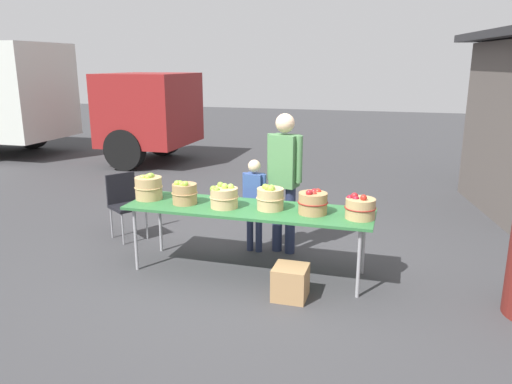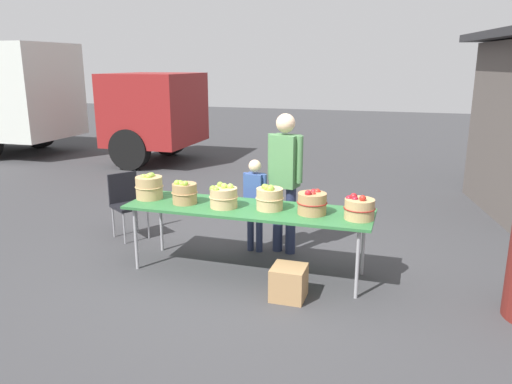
{
  "view_description": "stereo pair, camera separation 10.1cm",
  "coord_description": "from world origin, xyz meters",
  "px_view_note": "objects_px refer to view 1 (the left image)",
  "views": [
    {
      "loc": [
        1.53,
        -4.94,
        2.28
      ],
      "look_at": [
        0.0,
        0.3,
        0.85
      ],
      "focal_mm": 34.79,
      "sensor_mm": 36.0,
      "label": 1
    },
    {
      "loc": [
        1.63,
        -4.92,
        2.28
      ],
      "look_at": [
        0.0,
        0.3,
        0.85
      ],
      "focal_mm": 34.79,
      "sensor_mm": 36.0,
      "label": 2
    }
  ],
  "objects_px": {
    "apple_basket_green_1": "(184,193)",
    "apple_basket_green_2": "(224,197)",
    "apple_basket_green_0": "(149,187)",
    "folding_chair": "(125,201)",
    "vendor_adult": "(284,173)",
    "produce_crate": "(290,282)",
    "apple_basket_red_0": "(313,202)",
    "box_truck": "(17,96)",
    "child_customer": "(254,198)",
    "apple_basket_red_1": "(360,208)",
    "apple_basket_green_3": "(270,198)",
    "market_table": "(248,211)"
  },
  "relations": [
    {
      "from": "vendor_adult",
      "to": "produce_crate",
      "type": "distance_m",
      "value": 1.51
    },
    {
      "from": "market_table",
      "to": "child_customer",
      "type": "distance_m",
      "value": 0.64
    },
    {
      "from": "apple_basket_green_0",
      "to": "apple_basket_green_2",
      "type": "relative_size",
      "value": 1.03
    },
    {
      "from": "market_table",
      "to": "produce_crate",
      "type": "xyz_separation_m",
      "value": [
        0.59,
        -0.5,
        -0.55
      ]
    },
    {
      "from": "apple_basket_green_2",
      "to": "apple_basket_red_0",
      "type": "bearing_deg",
      "value": 2.94
    },
    {
      "from": "apple_basket_green_3",
      "to": "folding_chair",
      "type": "distance_m",
      "value": 2.27
    },
    {
      "from": "apple_basket_green_0",
      "to": "apple_basket_green_3",
      "type": "distance_m",
      "value": 1.45
    },
    {
      "from": "apple_basket_green_0",
      "to": "apple_basket_green_3",
      "type": "height_order",
      "value": "apple_basket_green_0"
    },
    {
      "from": "apple_basket_green_2",
      "to": "apple_basket_green_3",
      "type": "xyz_separation_m",
      "value": [
        0.5,
        0.07,
        0.0
      ]
    },
    {
      "from": "produce_crate",
      "to": "apple_basket_red_0",
      "type": "bearing_deg",
      "value": 75.97
    },
    {
      "from": "folding_chair",
      "to": "apple_basket_green_1",
      "type": "bearing_deg",
      "value": -86.44
    },
    {
      "from": "market_table",
      "to": "apple_basket_red_1",
      "type": "xyz_separation_m",
      "value": [
        1.19,
        -0.05,
        0.15
      ]
    },
    {
      "from": "market_table",
      "to": "apple_basket_green_1",
      "type": "xyz_separation_m",
      "value": [
        -0.73,
        -0.05,
        0.16
      ]
    },
    {
      "from": "apple_basket_green_1",
      "to": "box_truck",
      "type": "height_order",
      "value": "box_truck"
    },
    {
      "from": "apple_basket_green_0",
      "to": "folding_chair",
      "type": "relative_size",
      "value": 0.38
    },
    {
      "from": "apple_basket_green_3",
      "to": "apple_basket_red_1",
      "type": "distance_m",
      "value": 0.95
    },
    {
      "from": "apple_basket_green_1",
      "to": "apple_basket_green_2",
      "type": "bearing_deg",
      "value": -2.11
    },
    {
      "from": "vendor_adult",
      "to": "child_customer",
      "type": "distance_m",
      "value": 0.48
    },
    {
      "from": "folding_chair",
      "to": "apple_basket_red_0",
      "type": "bearing_deg",
      "value": -70.2
    },
    {
      "from": "market_table",
      "to": "apple_basket_green_3",
      "type": "bearing_deg",
      "value": 0.85
    },
    {
      "from": "apple_basket_red_0",
      "to": "box_truck",
      "type": "xyz_separation_m",
      "value": [
        -8.35,
        5.39,
        0.62
      ]
    },
    {
      "from": "apple_basket_red_0",
      "to": "box_truck",
      "type": "height_order",
      "value": "box_truck"
    },
    {
      "from": "vendor_adult",
      "to": "box_truck",
      "type": "relative_size",
      "value": 0.22
    },
    {
      "from": "vendor_adult",
      "to": "apple_basket_green_1",
      "type": "bearing_deg",
      "value": 49.87
    },
    {
      "from": "vendor_adult",
      "to": "child_customer",
      "type": "bearing_deg",
      "value": 24.4
    },
    {
      "from": "apple_basket_green_1",
      "to": "child_customer",
      "type": "xyz_separation_m",
      "value": [
        0.61,
        0.68,
        -0.19
      ]
    },
    {
      "from": "apple_basket_green_0",
      "to": "folding_chair",
      "type": "height_order",
      "value": "apple_basket_green_0"
    },
    {
      "from": "apple_basket_red_1",
      "to": "apple_basket_green_2",
      "type": "bearing_deg",
      "value": -179.33
    },
    {
      "from": "apple_basket_green_3",
      "to": "produce_crate",
      "type": "bearing_deg",
      "value": -55.58
    },
    {
      "from": "apple_basket_red_0",
      "to": "child_customer",
      "type": "xyz_separation_m",
      "value": [
        -0.83,
        0.65,
        -0.19
      ]
    },
    {
      "from": "apple_basket_green_3",
      "to": "box_truck",
      "type": "bearing_deg",
      "value": 145.77
    },
    {
      "from": "apple_basket_green_1",
      "to": "apple_basket_red_0",
      "type": "xyz_separation_m",
      "value": [
        1.44,
        0.03,
        -0.0
      ]
    },
    {
      "from": "market_table",
      "to": "box_truck",
      "type": "bearing_deg",
      "value": 144.91
    },
    {
      "from": "apple_basket_red_1",
      "to": "produce_crate",
      "type": "xyz_separation_m",
      "value": [
        -0.61,
        -0.45,
        -0.7
      ]
    },
    {
      "from": "apple_basket_red_0",
      "to": "apple_basket_green_1",
      "type": "bearing_deg",
      "value": -178.71
    },
    {
      "from": "apple_basket_green_0",
      "to": "vendor_adult",
      "type": "bearing_deg",
      "value": 25.4
    },
    {
      "from": "apple_basket_green_0",
      "to": "apple_basket_green_2",
      "type": "xyz_separation_m",
      "value": [
        0.95,
        -0.09,
        -0.02
      ]
    },
    {
      "from": "apple_basket_green_0",
      "to": "apple_basket_green_1",
      "type": "bearing_deg",
      "value": -8.41
    },
    {
      "from": "apple_basket_green_0",
      "to": "vendor_adult",
      "type": "xyz_separation_m",
      "value": [
        1.44,
        0.69,
        0.12
      ]
    },
    {
      "from": "vendor_adult",
      "to": "produce_crate",
      "type": "bearing_deg",
      "value": 118.15
    },
    {
      "from": "apple_basket_green_1",
      "to": "apple_basket_red_1",
      "type": "xyz_separation_m",
      "value": [
        1.92,
        -0.0,
        -0.01
      ]
    },
    {
      "from": "apple_basket_green_1",
      "to": "box_truck",
      "type": "distance_m",
      "value": 8.81
    },
    {
      "from": "apple_basket_green_3",
      "to": "child_customer",
      "type": "xyz_separation_m",
      "value": [
        -0.36,
        0.62,
        -0.19
      ]
    },
    {
      "from": "child_customer",
      "to": "folding_chair",
      "type": "relative_size",
      "value": 1.35
    },
    {
      "from": "apple_basket_green_2",
      "to": "apple_basket_red_0",
      "type": "distance_m",
      "value": 0.97
    },
    {
      "from": "apple_basket_green_0",
      "to": "apple_basket_green_2",
      "type": "bearing_deg",
      "value": -5.29
    },
    {
      "from": "apple_basket_green_1",
      "to": "vendor_adult",
      "type": "bearing_deg",
      "value": 38.1
    },
    {
      "from": "folding_chair",
      "to": "produce_crate",
      "type": "distance_m",
      "value": 2.76
    },
    {
      "from": "apple_basket_green_1",
      "to": "child_customer",
      "type": "bearing_deg",
      "value": 47.85
    },
    {
      "from": "apple_basket_green_3",
      "to": "market_table",
      "type": "bearing_deg",
      "value": -179.15
    }
  ]
}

